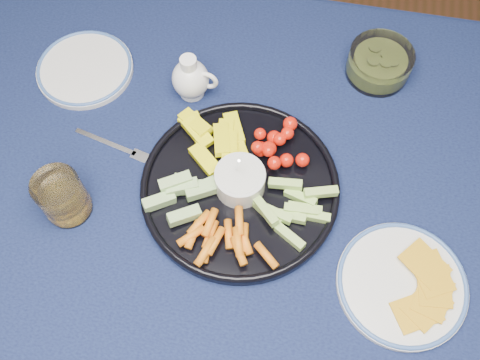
% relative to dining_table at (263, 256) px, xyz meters
% --- Properties ---
extents(dining_table, '(1.67, 1.07, 0.75)m').
position_rel_dining_table_xyz_m(dining_table, '(0.00, 0.00, 0.00)').
color(dining_table, '#4B2B19').
rests_on(dining_table, ground).
extents(crudite_platter, '(0.33, 0.33, 0.11)m').
position_rel_dining_table_xyz_m(crudite_platter, '(-0.06, 0.07, 0.11)').
color(crudite_platter, black).
rests_on(crudite_platter, dining_table).
extents(creamer_pitcher, '(0.09, 0.07, 0.09)m').
position_rel_dining_table_xyz_m(creamer_pitcher, '(-0.18, 0.26, 0.13)').
color(creamer_pitcher, white).
rests_on(creamer_pitcher, dining_table).
extents(pickle_bowl, '(0.12, 0.12, 0.05)m').
position_rel_dining_table_xyz_m(pickle_bowl, '(0.15, 0.37, 0.11)').
color(pickle_bowl, silver).
rests_on(pickle_bowl, dining_table).
extents(cheese_plate, '(0.20, 0.20, 0.02)m').
position_rel_dining_table_xyz_m(cheese_plate, '(0.22, -0.04, 0.10)').
color(cheese_plate, silver).
rests_on(cheese_plate, dining_table).
extents(juice_tumbler, '(0.07, 0.07, 0.09)m').
position_rel_dining_table_xyz_m(juice_tumbler, '(-0.32, -0.01, 0.13)').
color(juice_tumbler, silver).
rests_on(juice_tumbler, dining_table).
extents(fork_left, '(0.14, 0.05, 0.00)m').
position_rel_dining_table_xyz_m(fork_left, '(-0.28, 0.12, 0.09)').
color(fork_left, white).
rests_on(fork_left, dining_table).
extents(fork_right, '(0.11, 0.12, 0.00)m').
position_rel_dining_table_xyz_m(fork_right, '(0.25, -0.02, 0.09)').
color(fork_right, white).
rests_on(fork_right, dining_table).
extents(side_plate_extra, '(0.18, 0.18, 0.01)m').
position_rel_dining_table_xyz_m(side_plate_extra, '(-0.39, 0.27, 0.10)').
color(side_plate_extra, silver).
rests_on(side_plate_extra, dining_table).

